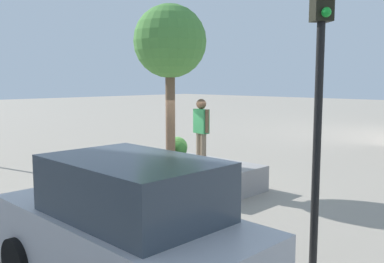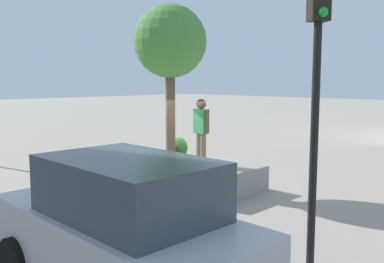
{
  "view_description": "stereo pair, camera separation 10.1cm",
  "coord_description": "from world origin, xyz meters",
  "views": [
    {
      "loc": [
        -8.96,
        8.77,
        3.07
      ],
      "look_at": [
        -0.53,
        0.09,
        1.62
      ],
      "focal_mm": 40.03,
      "sensor_mm": 36.0,
      "label": 1
    },
    {
      "loc": [
        -9.03,
        8.7,
        3.07
      ],
      "look_at": [
        -0.53,
        0.09,
        1.62
      ],
      "focal_mm": 40.03,
      "sensor_mm": 36.0,
      "label": 2
    }
  ],
  "objects": [
    {
      "name": "plaza_tree",
      "position": [
        0.15,
        0.3,
        4.13
      ],
      "size": [
        2.09,
        2.09,
        4.51
      ],
      "color": "brown",
      "rests_on": "planter_ledge"
    },
    {
      "name": "traffic_light_median",
      "position": [
        -5.92,
        2.97,
        3.23
      ],
      "size": [
        0.37,
        0.37,
        4.76
      ],
      "color": "black",
      "rests_on": "ground"
    },
    {
      "name": "ground_plane",
      "position": [
        0.0,
        0.0,
        0.0
      ],
      "size": [
        120.0,
        120.0,
        0.0
      ],
      "primitive_type": "plane",
      "color": "#9E9384"
    },
    {
      "name": "boxwood_shrub",
      "position": [
        0.24,
        -0.1,
        0.98
      ],
      "size": [
        0.53,
        0.53,
        0.53
      ],
      "primitive_type": "sphere",
      "color": "#2D6628",
      "rests_on": "planter_ledge"
    },
    {
      "name": "hedge_clump",
      "position": [
        0.37,
        -0.18,
        1.04
      ],
      "size": [
        0.64,
        0.64,
        0.64
      ],
      "primitive_type": "sphere",
      "color": "#4C8C3D",
      "rests_on": "planter_ledge"
    },
    {
      "name": "planter_ledge",
      "position": [
        -0.53,
        0.09,
        0.36
      ],
      "size": [
        3.72,
        2.32,
        0.72
      ],
      "primitive_type": "cube",
      "color": "gray",
      "rests_on": "ground"
    },
    {
      "name": "bystander_watching",
      "position": [
        -1.65,
        4.11,
        0.87
      ],
      "size": [
        0.44,
        0.37,
        1.51
      ],
      "color": "#8C9EB7",
      "rests_on": "ground"
    },
    {
      "name": "sedan_parked",
      "position": [
        -4.3,
        5.3,
        1.03
      ],
      "size": [
        4.39,
        2.09,
        2.03
      ],
      "color": "#B7B7BC",
      "rests_on": "ground"
    },
    {
      "name": "skateboarder",
      "position": [
        -1.07,
        0.29,
        1.82
      ],
      "size": [
        0.6,
        0.28,
        1.78
      ],
      "color": "#847056",
      "rests_on": "skateboard"
    },
    {
      "name": "skateboard",
      "position": [
        -1.07,
        0.29,
        0.77
      ],
      "size": [
        0.81,
        0.53,
        0.07
      ],
      "color": "brown",
      "rests_on": "planter_ledge"
    }
  ]
}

